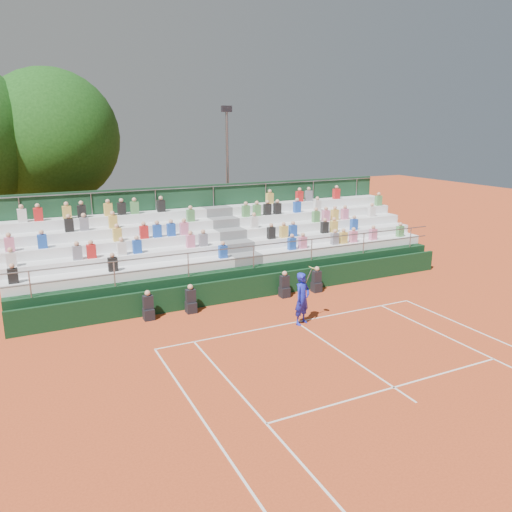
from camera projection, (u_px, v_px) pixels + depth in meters
name	position (u px, v px, depth m)	size (l,w,h in m)	color
ground	(296.00, 322.00, 19.05)	(90.00, 90.00, 0.00)	#C64921
courtside_wall	(259.00, 286.00, 21.70)	(20.00, 0.15, 1.00)	black
line_officials	(239.00, 294.00, 20.83)	(8.06, 0.40, 1.19)	black
grandstand	(230.00, 257.00, 24.37)	(20.00, 5.20, 4.40)	black
tennis_player	(302.00, 298.00, 18.66)	(0.96, 0.72, 2.22)	#1922BD
tree_east	(51.00, 138.00, 25.99)	(7.01, 7.01, 10.21)	#3C2A15
floodlight_mast	(227.00, 168.00, 29.41)	(0.60, 0.25, 8.41)	gray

